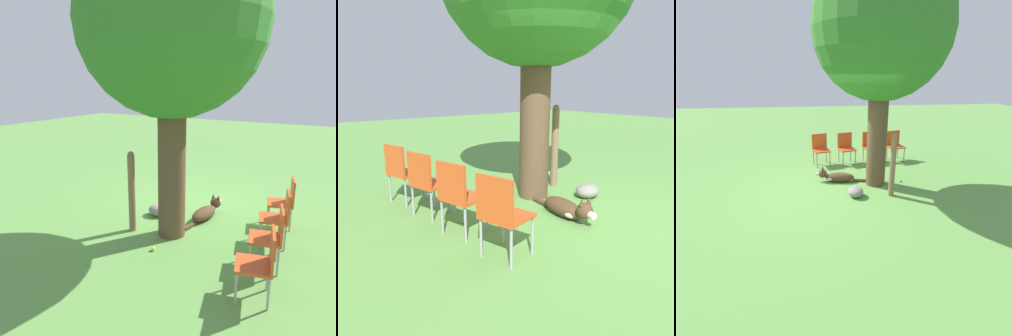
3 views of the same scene
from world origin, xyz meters
TOP-DOWN VIEW (x-y plane):
  - ground_plane at (0.00, 0.00)m, footprint 30.00×30.00m
  - dog at (-0.46, 0.22)m, footprint 0.39×1.22m
  - fence_post at (0.46, 1.32)m, footprint 0.12×0.12m
  - red_chair_0 at (-1.79, -0.11)m, footprint 0.51×0.53m
  - red_chair_1 at (-1.83, 0.63)m, footprint 0.51×0.53m
  - red_chair_2 at (-1.88, 1.38)m, footprint 0.51×0.53m
  - red_chair_3 at (-1.92, 2.12)m, footprint 0.51×0.53m
  - tennis_ball at (-0.24, 1.77)m, footprint 0.07×0.07m
  - garden_rock at (0.40, 0.55)m, footprint 0.38×0.34m

SIDE VIEW (x-z plane):
  - ground_plane at x=0.00m, z-range 0.00..0.00m
  - tennis_ball at x=-0.24m, z-range 0.00..0.07m
  - garden_rock at x=0.40m, z-range 0.00..0.21m
  - dog at x=-0.46m, z-range -0.06..0.31m
  - red_chair_0 at x=-1.79m, z-range 0.07..0.94m
  - red_chair_1 at x=-1.83m, z-range 0.07..0.94m
  - red_chair_2 at x=-1.88m, z-range 0.07..0.94m
  - red_chair_3 at x=-1.92m, z-range 0.07..0.94m
  - fence_post at x=0.46m, z-range 0.01..1.40m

